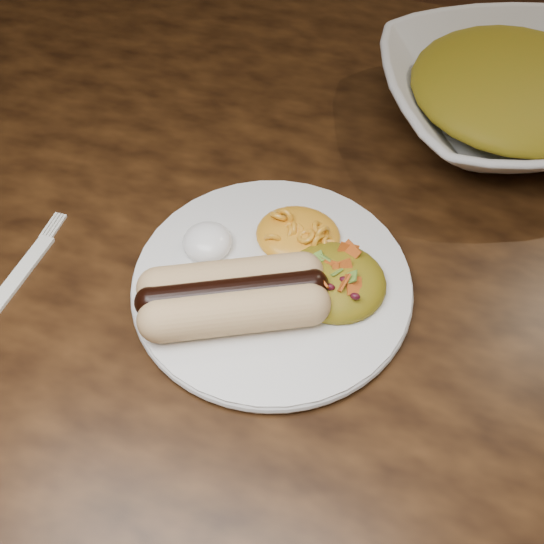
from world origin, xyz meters
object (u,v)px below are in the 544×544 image
(fork, at_px, (19,275))
(serving_bowl, at_px, (510,99))
(table, at_px, (233,257))
(plate, at_px, (272,283))

(fork, height_order, serving_bowl, serving_bowl)
(table, xyz_separation_m, serving_bowl, (0.26, 0.21, 0.13))
(table, relative_size, fork, 11.57)
(table, bearing_deg, fork, -136.45)
(table, distance_m, serving_bowl, 0.36)
(plate, distance_m, fork, 0.24)
(fork, relative_size, serving_bowl, 0.48)
(plate, height_order, serving_bowl, serving_bowl)
(serving_bowl, bearing_deg, fork, -139.54)
(table, height_order, plate, plate)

